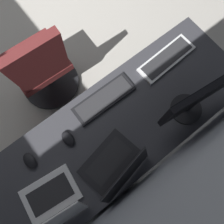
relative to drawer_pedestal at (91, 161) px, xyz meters
The scene contains 10 objects.
desk 0.41m from the drawer_pedestal, behind, with size 1.83×0.64×0.73m.
drawer_pedestal is the anchor object (origin of this frame).
monitor_primary 0.92m from the drawer_pedestal, 167.68° to the left, with size 0.47×0.20×0.39m.
laptop_leftmost 0.47m from the drawer_pedestal, 124.98° to the left, with size 0.39×0.32×0.20m.
laptop_left 0.53m from the drawer_pedestal, 19.09° to the left, with size 0.34×0.31×0.21m.
keyboard_main 0.55m from the drawer_pedestal, 144.28° to the right, with size 0.42×0.15×0.02m.
keyboard_spare 0.93m from the drawer_pedestal, 166.97° to the right, with size 0.43×0.16×0.02m.
mouse_main 0.52m from the drawer_pedestal, 34.69° to the right, with size 0.06×0.10×0.03m, color black.
mouse_spare 0.43m from the drawer_pedestal, 84.55° to the right, with size 0.06×0.10×0.03m, color black.
office_chair 0.84m from the drawer_pedestal, 98.55° to the right, with size 0.56×0.56×0.97m.
Camera 1 is at (0.52, 2.24, 2.05)m, focal length 34.68 mm.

